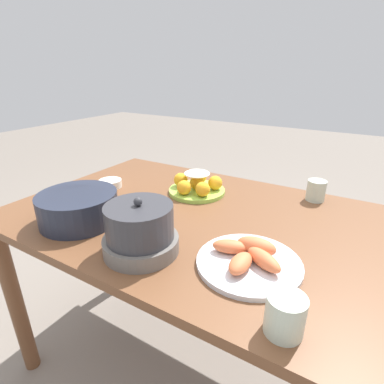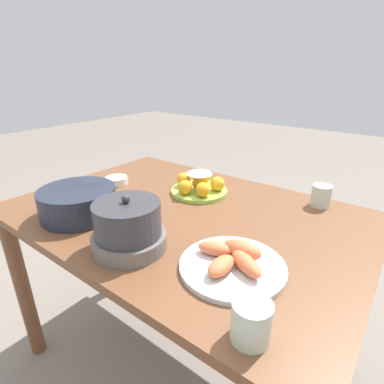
{
  "view_description": "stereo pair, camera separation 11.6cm",
  "coord_description": "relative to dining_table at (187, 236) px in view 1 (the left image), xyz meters",
  "views": [
    {
      "loc": [
        -0.52,
        0.83,
        1.23
      ],
      "look_at": [
        0.03,
        -0.09,
        0.79
      ],
      "focal_mm": 28.0,
      "sensor_mm": 36.0,
      "label": 1
    },
    {
      "loc": [
        -0.62,
        0.77,
        1.23
      ],
      "look_at": [
        0.03,
        -0.09,
        0.79
      ],
      "focal_mm": 28.0,
      "sensor_mm": 36.0,
      "label": 2
    }
  ],
  "objects": [
    {
      "name": "cup_far",
      "position": [
        -0.45,
        0.36,
        0.15
      ],
      "size": [
        0.08,
        0.08,
        0.08
      ],
      "color": "beige",
      "rests_on": "dining_table"
    },
    {
      "name": "dining_table",
      "position": [
        0.0,
        0.0,
        0.0
      ],
      "size": [
        1.25,
        0.87,
        0.75
      ],
      "color": "brown",
      "rests_on": "ground_plane"
    },
    {
      "name": "ground_plane",
      "position": [
        0.0,
        0.0,
        -0.64
      ],
      "size": [
        12.0,
        12.0,
        0.0
      ],
      "primitive_type": "plane",
      "color": "slate"
    },
    {
      "name": "serving_bowl",
      "position": [
        0.27,
        0.25,
        0.16
      ],
      "size": [
        0.26,
        0.26,
        0.1
      ],
      "color": "#232838",
      "rests_on": "dining_table"
    },
    {
      "name": "cup_near",
      "position": [
        -0.38,
        -0.35,
        0.15
      ],
      "size": [
        0.07,
        0.07,
        0.08
      ],
      "color": "beige",
      "rests_on": "dining_table"
    },
    {
      "name": "cake_plate",
      "position": [
        0.06,
        -0.17,
        0.14
      ],
      "size": [
        0.23,
        0.23,
        0.1
      ],
      "color": "#99CC4C",
      "rests_on": "dining_table"
    },
    {
      "name": "seafood_platter",
      "position": [
        -0.31,
        0.19,
        0.12
      ],
      "size": [
        0.28,
        0.28,
        0.06
      ],
      "color": "silver",
      "rests_on": "dining_table"
    },
    {
      "name": "warming_pot",
      "position": [
        -0.02,
        0.28,
        0.17
      ],
      "size": [
        0.21,
        0.21,
        0.17
      ],
      "color": "#66605B",
      "rests_on": "dining_table"
    },
    {
      "name": "sauce_bowl",
      "position": [
        0.41,
        -0.03,
        0.12
      ],
      "size": [
        0.1,
        0.1,
        0.03
      ],
      "color": "silver",
      "rests_on": "dining_table"
    }
  ]
}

